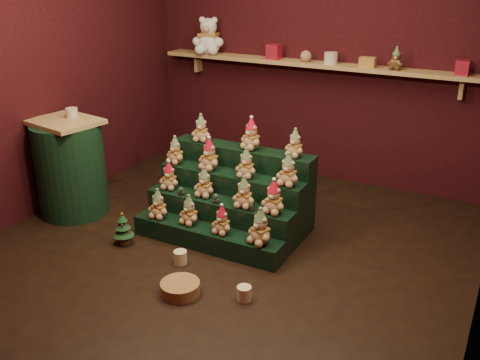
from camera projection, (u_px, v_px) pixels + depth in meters
The scene contains 40 objects.
ground at pixel (228, 247), 4.65m from camera, with size 4.00×4.00×0.00m, color black.
back_wall at pixel (320, 52), 5.80m from camera, with size 4.00×0.10×2.80m, color black.
front_wall at pixel (5, 171), 2.45m from camera, with size 4.00×0.10×2.80m, color black.
left_wall at pixel (37, 66), 5.03m from camera, with size 0.10×4.00×2.80m, color black.
back_shelf at pixel (313, 65), 5.69m from camera, with size 3.60×0.26×0.24m.
riser_tier_front at pixel (206, 238), 4.62m from camera, with size 1.40×0.22×0.18m, color black.
riser_tier_midfront at pixel (219, 219), 4.76m from camera, with size 1.40×0.22×0.36m, color black.
riser_tier_midback at pixel (231, 200), 4.91m from camera, with size 1.40×0.22×0.54m, color black.
riser_tier_back at pixel (242, 183), 5.05m from camera, with size 1.40×0.22×0.72m, color black.
teddy_0 at pixel (158, 204), 4.74m from camera, with size 0.19×0.17×0.26m, color tan, non-canonical shape.
teddy_1 at pixel (189, 210), 4.63m from camera, with size 0.19×0.17×0.26m, color tan, non-canonical shape.
teddy_2 at pixel (222, 220), 4.46m from camera, with size 0.18×0.16×0.25m, color tan, non-canonical shape.
teddy_3 at pixel (260, 226), 4.29m from camera, with size 0.22×0.20×0.30m, color tan, non-canonical shape.
teddy_4 at pixel (169, 176), 4.89m from camera, with size 0.18×0.17×0.26m, color tan, non-canonical shape.
teddy_5 at pixel (204, 182), 4.73m from camera, with size 0.19×0.17×0.27m, color tan, non-canonical shape.
teddy_6 at pixel (244, 192), 4.52m from camera, with size 0.19×0.17×0.27m, color tan, non-canonical shape.
teddy_7 at pixel (274, 197), 4.40m from camera, with size 0.20×0.18×0.29m, color tan, non-canonical shape.
teddy_8 at pixel (175, 150), 5.01m from camera, with size 0.18×0.17×0.26m, color tan, non-canonical shape.
teddy_9 at pixel (209, 154), 4.85m from camera, with size 0.21×0.19×0.29m, color tan, non-canonical shape.
teddy_10 at pixel (246, 163), 4.67m from camera, with size 0.19×0.17×0.26m, color tan, non-canonical shape.
teddy_11 at pixel (288, 170), 4.49m from camera, with size 0.20×0.18×0.28m, color tan, non-canonical shape.
teddy_12 at pixel (201, 128), 5.05m from camera, with size 0.18×0.16×0.26m, color tan, non-canonical shape.
teddy_13 at pixel (251, 134), 4.83m from camera, with size 0.20×0.18×0.28m, color tan, non-canonical shape.
teddy_14 at pixel (295, 143), 4.64m from camera, with size 0.18×0.16×0.25m, color tan, non-canonical shape.
snow_globe_a at pixel (181, 191), 4.79m from camera, with size 0.06×0.06×0.08m.
snow_globe_b at pixel (216, 198), 4.63m from camera, with size 0.06×0.06×0.09m.
snow_globe_c at pixel (252, 207), 4.48m from camera, with size 0.06×0.06×0.08m.
side_table at pixel (71, 168), 5.15m from camera, with size 0.69×0.66×0.94m.
table_ornament at pixel (72, 113), 5.03m from camera, with size 0.11×0.11×0.09m, color beige.
mini_christmas_tree at pixel (123, 228), 4.65m from camera, with size 0.18×0.18×0.31m.
mug_left at pixel (180, 257), 4.38m from camera, with size 0.11×0.11×0.11m, color beige.
mug_right at pixel (244, 293), 3.90m from camera, with size 0.11×0.11×0.11m, color beige.
wicker_basket at pixel (180, 288), 3.98m from camera, with size 0.30×0.30×0.09m, color #9C703E.
white_bear at pixel (209, 31), 6.13m from camera, with size 0.37×0.33×0.52m, color white, non-canonical shape.
brown_bear at pixel (396, 59), 5.23m from camera, with size 0.15×0.14×0.21m, color #472A17, non-canonical shape.
gift_tin_red_a at pixel (274, 52), 5.84m from camera, with size 0.14×0.14×0.16m, color #AD1A33.
gift_tin_cream at pixel (331, 58), 5.56m from camera, with size 0.14×0.14×0.12m, color beige.
gift_tin_red_b at pixel (463, 68), 4.98m from camera, with size 0.12×0.12×0.14m, color #AD1A33.
shelf_plush_ball at pixel (306, 56), 5.68m from camera, with size 0.12×0.12×0.12m, color tan.
scarf_gift_box at pixel (368, 62), 5.39m from camera, with size 0.16×0.10×0.10m, color orange.
Camera 1 is at (2.04, -3.55, 2.28)m, focal length 40.00 mm.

